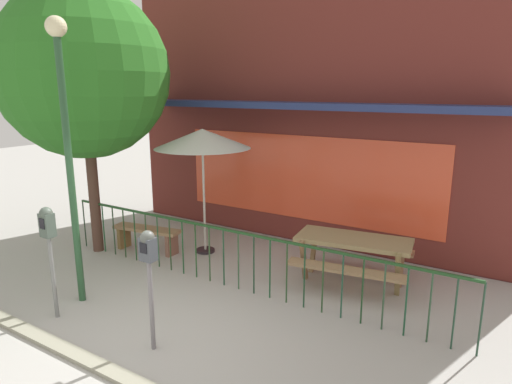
# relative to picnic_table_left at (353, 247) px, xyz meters

# --- Properties ---
(ground) EXTENTS (40.00, 40.00, 0.00)m
(ground) POSITION_rel_picnic_table_left_xyz_m (-1.58, -3.10, -0.61)
(ground) COLOR #ABA9A3
(pub_storefront) EXTENTS (8.51, 1.30, 5.45)m
(pub_storefront) POSITION_rel_picnic_table_left_xyz_m (-1.58, 1.62, 2.10)
(pub_storefront) COLOR #411B1D
(pub_storefront) RESTS_ON ground
(patio_fence_front) EXTENTS (7.17, 0.04, 0.97)m
(patio_fence_front) POSITION_rel_picnic_table_left_xyz_m (-1.58, -1.18, 0.05)
(patio_fence_front) COLOR #1D441F
(patio_fence_front) RESTS_ON ground
(picnic_table_left) EXTENTS (1.97, 1.60, 0.79)m
(picnic_table_left) POSITION_rel_picnic_table_left_xyz_m (0.00, 0.00, 0.00)
(picnic_table_left) COLOR #947D52
(picnic_table_left) RESTS_ON ground
(patio_umbrella) EXTENTS (1.79, 1.79, 2.39)m
(patio_umbrella) POSITION_rel_picnic_table_left_xyz_m (-2.92, -0.15, 1.58)
(patio_umbrella) COLOR black
(patio_umbrella) RESTS_ON ground
(patio_bench) EXTENTS (1.43, 0.54, 0.48)m
(patio_bench) POSITION_rel_picnic_table_left_xyz_m (-3.90, -0.72, -0.26)
(patio_bench) COLOR #9D7753
(patio_bench) RESTS_ON ground
(parking_meter_near) EXTENTS (0.18, 0.17, 1.59)m
(parking_meter_near) POSITION_rel_picnic_table_left_xyz_m (-3.10, -3.25, 0.62)
(parking_meter_near) COLOR slate
(parking_meter_near) RESTS_ON ground
(parking_meter_far) EXTENTS (0.18, 0.17, 1.52)m
(parking_meter_far) POSITION_rel_picnic_table_left_xyz_m (-1.40, -3.10, 0.56)
(parking_meter_far) COLOR slate
(parking_meter_far) RESTS_ON ground
(street_tree) EXTENTS (3.08, 3.08, 4.92)m
(street_tree) POSITION_rel_picnic_table_left_xyz_m (-4.76, -1.20, 2.76)
(street_tree) COLOR #51352A
(street_tree) RESTS_ON ground
(street_lamp) EXTENTS (0.28, 0.28, 4.04)m
(street_lamp) POSITION_rel_picnic_table_left_xyz_m (-3.24, -2.73, 2.02)
(street_lamp) COLOR #274F2E
(street_lamp) RESTS_ON ground
(curb_edge) EXTENTS (11.91, 0.20, 0.11)m
(curb_edge) POSITION_rel_picnic_table_left_xyz_m (-1.58, -3.72, -0.61)
(curb_edge) COLOR gray
(curb_edge) RESTS_ON ground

